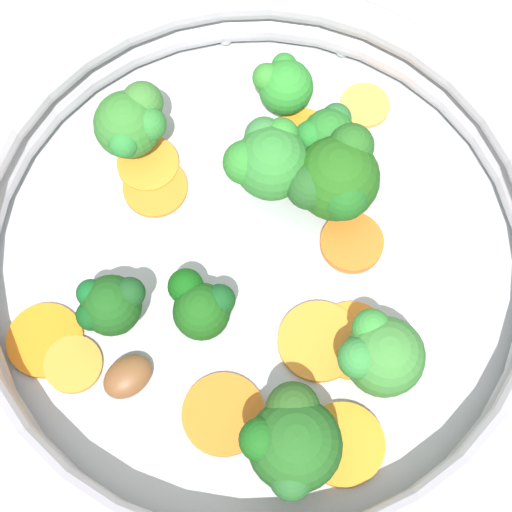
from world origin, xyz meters
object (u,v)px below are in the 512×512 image
at_px(carrot_slice_8, 343,444).
at_px(carrot_slice_5, 223,414).
at_px(carrot_slice_7, 155,187).
at_px(mushroom_piece_0, 128,377).
at_px(broccoli_floret_1, 268,159).
at_px(carrot_slice_1, 71,360).
at_px(broccoli_floret_4, 132,123).
at_px(broccoli_floret_3, 381,355).
at_px(carrot_slice_2, 352,243).
at_px(carrot_slice_4, 302,132).
at_px(broccoli_floret_2, 327,135).
at_px(carrot_slice_10, 45,340).
at_px(broccoli_floret_8, 202,308).
at_px(carrot_slice_3, 319,341).
at_px(carrot_slice_9, 148,164).
at_px(carrot_slice_0, 352,340).
at_px(broccoli_floret_7, 284,85).
at_px(skillet, 256,270).
at_px(broccoli_floret_6, 110,305).
at_px(broccoli_floret_0, 337,179).
at_px(carrot_slice_6, 365,105).
at_px(broccoli_floret_5, 292,442).

bearing_deg(carrot_slice_8, carrot_slice_5, -134.55).
distance_m(carrot_slice_7, mushroom_piece_0, 0.11).
bearing_deg(broccoli_floret_1, carrot_slice_1, -75.65).
distance_m(carrot_slice_8, broccoli_floret_4, 0.21).
bearing_deg(broccoli_floret_4, carrot_slice_1, -43.05).
bearing_deg(broccoli_floret_3, carrot_slice_2, 157.35).
relative_size(carrot_slice_4, broccoli_floret_2, 0.77).
height_order(carrot_slice_10, broccoli_floret_8, broccoli_floret_8).
xyz_separation_m(carrot_slice_2, carrot_slice_3, (0.04, -0.05, -0.00)).
height_order(carrot_slice_8, broccoli_floret_3, broccoli_floret_3).
height_order(carrot_slice_9, broccoli_floret_2, broccoli_floret_2).
bearing_deg(carrot_slice_5, carrot_slice_3, 97.37).
distance_m(carrot_slice_10, mushroom_piece_0, 0.05).
relative_size(carrot_slice_0, carrot_slice_7, 1.16).
bearing_deg(carrot_slice_2, broccoli_floret_1, -158.57).
bearing_deg(carrot_slice_10, carrot_slice_0, 59.72).
height_order(carrot_slice_1, broccoli_floret_3, broccoli_floret_3).
bearing_deg(broccoli_floret_7, skillet, -39.25).
bearing_deg(broccoli_floret_6, carrot_slice_2, 78.90).
bearing_deg(carrot_slice_2, broccoli_floret_3, -22.65).
relative_size(broccoli_floret_0, broccoli_floret_1, 1.06).
xyz_separation_m(carrot_slice_0, carrot_slice_4, (-0.12, 0.04, 0.00)).
height_order(carrot_slice_9, broccoli_floret_6, broccoli_floret_6).
relative_size(broccoli_floret_8, mushroom_piece_0, 1.40).
relative_size(carrot_slice_7, carrot_slice_9, 1.04).
relative_size(carrot_slice_3, carrot_slice_9, 1.24).
xyz_separation_m(carrot_slice_5, carrot_slice_6, (-0.12, 0.17, -0.00)).
distance_m(carrot_slice_5, broccoli_floret_7, 0.19).
height_order(carrot_slice_4, broccoli_floret_6, broccoli_floret_6).
distance_m(carrot_slice_1, broccoli_floret_4, 0.14).
distance_m(carrot_slice_9, mushroom_piece_0, 0.13).
bearing_deg(broccoli_floret_2, carrot_slice_9, -116.15).
bearing_deg(broccoli_floret_2, broccoli_floret_4, -123.08).
xyz_separation_m(carrot_slice_5, carrot_slice_9, (-0.15, 0.03, 0.00)).
relative_size(carrot_slice_9, broccoli_floret_2, 0.95).
distance_m(carrot_slice_2, carrot_slice_8, 0.11).
bearing_deg(carrot_slice_4, broccoli_floret_4, -115.46).
xyz_separation_m(carrot_slice_9, carrot_slice_10, (0.07, -0.10, -0.00)).
distance_m(carrot_slice_5, broccoli_floret_1, 0.14).
bearing_deg(mushroom_piece_0, broccoli_floret_3, 62.80).
relative_size(broccoli_floret_2, broccoli_floret_4, 0.83).
bearing_deg(carrot_slice_5, broccoli_floret_1, 139.70).
height_order(carrot_slice_5, carrot_slice_10, same).
bearing_deg(carrot_slice_5, carrot_slice_7, 167.15).
relative_size(carrot_slice_2, broccoli_floret_5, 0.64).
bearing_deg(carrot_slice_7, broccoli_floret_3, 18.82).
relative_size(carrot_slice_4, carrot_slice_8, 0.68).
distance_m(carrot_slice_4, carrot_slice_6, 0.04).
height_order(broccoli_floret_1, broccoli_floret_8, broccoli_floret_1).
distance_m(carrot_slice_6, broccoli_floret_6, 0.20).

